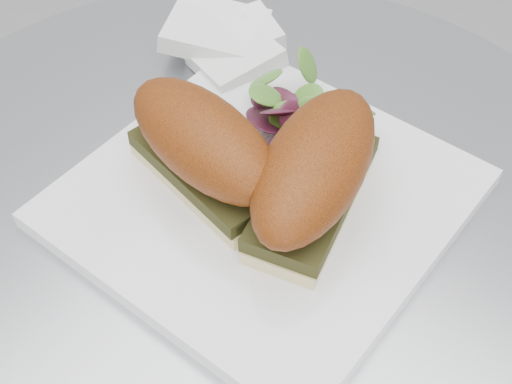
{
  "coord_description": "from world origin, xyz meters",
  "views": [
    {
      "loc": [
        0.24,
        -0.28,
        1.19
      ],
      "look_at": [
        0.01,
        0.01,
        0.77
      ],
      "focal_mm": 50.0,
      "sensor_mm": 36.0,
      "label": 1
    }
  ],
  "objects": [
    {
      "name": "table",
      "position": [
        0.0,
        0.0,
        0.49
      ],
      "size": [
        0.7,
        0.7,
        0.73
      ],
      "color": "#A6A8AD",
      "rests_on": "ground"
    },
    {
      "name": "plate",
      "position": [
        0.01,
        0.02,
        0.74
      ],
      "size": [
        0.29,
        0.29,
        0.02
      ],
      "primitive_type": "cube",
      "rotation": [
        0.0,
        0.0,
        0.0
      ],
      "color": "white",
      "rests_on": "table"
    },
    {
      "name": "sandwich_left",
      "position": [
        -0.04,
        0.0,
        0.79
      ],
      "size": [
        0.17,
        0.1,
        0.08
      ],
      "rotation": [
        0.0,
        0.0,
        -0.19
      ],
      "color": "#F0E296",
      "rests_on": "plate"
    },
    {
      "name": "sandwich_right",
      "position": [
        0.05,
        0.03,
        0.79
      ],
      "size": [
        0.12,
        0.18,
        0.08
      ],
      "rotation": [
        0.0,
        0.0,
        -1.32
      ],
      "color": "#F0E296",
      "rests_on": "plate"
    },
    {
      "name": "salad",
      "position": [
        -0.02,
        0.11,
        0.77
      ],
      "size": [
        0.09,
        0.09,
        0.05
      ],
      "primitive_type": null,
      "color": "#609A32",
      "rests_on": "plate"
    },
    {
      "name": "napkin",
      "position": [
        -0.14,
        0.15,
        0.74
      ],
      "size": [
        0.15,
        0.15,
        0.02
      ],
      "primitive_type": null,
      "rotation": [
        0.0,
        0.0,
        0.17
      ],
      "color": "white",
      "rests_on": "table"
    }
  ]
}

